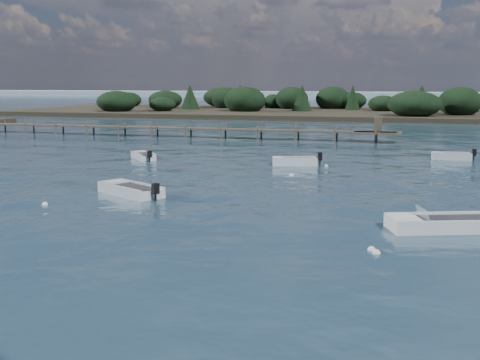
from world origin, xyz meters
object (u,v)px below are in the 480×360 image
(tender_far_grey, at_px, (143,157))
(tender_far_grey_b, at_px, (451,158))
(dinghy_mid_white_a, at_px, (446,226))
(jetty, at_px, (154,128))
(tender_far_white, at_px, (295,163))
(dinghy_mid_grey, at_px, (131,192))

(tender_far_grey, bearing_deg, tender_far_grey_b, 15.59)
(tender_far_grey, bearing_deg, dinghy_mid_white_a, -38.73)
(tender_far_grey_b, distance_m, jetty, 35.10)
(dinghy_mid_white_a, distance_m, jetty, 49.40)
(tender_far_grey, bearing_deg, tender_far_white, -0.99)
(dinghy_mid_grey, bearing_deg, dinghy_mid_white_a, -12.28)
(jetty, bearing_deg, dinghy_mid_white_a, -51.14)
(dinghy_mid_grey, relative_size, tender_far_white, 1.19)
(dinghy_mid_grey, relative_size, dinghy_mid_white_a, 0.85)
(tender_far_white, height_order, jetty, jetty)
(dinghy_mid_white_a, height_order, tender_far_white, tender_far_white)
(tender_far_grey, height_order, jetty, jetty)
(tender_far_white, bearing_deg, dinghy_mid_white_a, -60.77)
(tender_far_white, bearing_deg, tender_far_grey_b, 31.08)
(tender_far_grey_b, bearing_deg, dinghy_mid_white_a, -93.47)
(tender_far_white, distance_m, jetty, 29.04)
(dinghy_mid_white_a, xyz_separation_m, tender_far_grey, (-22.99, 18.43, -0.01))
(dinghy_mid_grey, height_order, tender_far_white, tender_far_white)
(dinghy_mid_white_a, bearing_deg, tender_far_grey_b, 86.53)
(tender_far_grey, distance_m, tender_far_grey_b, 25.45)
(tender_far_grey_b, bearing_deg, jetty, 157.94)
(dinghy_mid_grey, distance_m, tender_far_white, 15.99)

